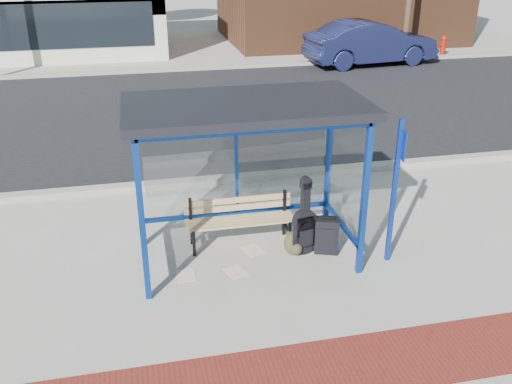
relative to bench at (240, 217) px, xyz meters
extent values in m
plane|color=#B2ADA0|center=(0.02, -0.46, -0.45)|extent=(120.00, 120.00, 0.00)
cube|color=maroon|center=(0.02, -3.06, -0.44)|extent=(60.00, 1.00, 0.01)
cube|color=gray|center=(0.02, 2.44, -0.39)|extent=(60.00, 0.25, 0.12)
cube|color=black|center=(0.02, 7.54, -0.45)|extent=(60.00, 10.00, 0.00)
cube|color=gray|center=(0.02, 12.64, -0.39)|extent=(60.00, 0.25, 0.12)
cube|color=#B2ADA0|center=(0.02, 14.54, -0.45)|extent=(60.00, 4.00, 0.01)
cube|color=navy|center=(-1.48, -1.21, 0.70)|extent=(0.08, 0.08, 2.30)
cube|color=navy|center=(1.52, -1.21, 0.70)|extent=(0.08, 0.08, 2.30)
cube|color=navy|center=(-1.48, 0.29, 0.70)|extent=(0.08, 0.08, 2.30)
cube|color=navy|center=(1.52, 0.29, 0.70)|extent=(0.08, 0.08, 2.30)
cube|color=navy|center=(0.02, 0.29, 1.81)|extent=(3.00, 0.08, 0.08)
cube|color=navy|center=(0.02, -1.21, 1.81)|extent=(3.00, 0.08, 0.08)
cube|color=navy|center=(-1.48, -0.46, 1.81)|extent=(0.08, 1.50, 0.08)
cube|color=navy|center=(1.52, -0.46, 1.81)|extent=(0.08, 1.50, 0.08)
cube|color=navy|center=(0.02, 0.29, -0.05)|extent=(3.00, 0.08, 0.06)
cube|color=navy|center=(-1.48, -0.46, -0.05)|extent=(0.08, 1.50, 0.06)
cube|color=navy|center=(1.52, -0.46, -0.05)|extent=(0.08, 1.50, 0.06)
cube|color=navy|center=(0.02, 0.29, 0.90)|extent=(0.05, 0.05, 1.90)
cube|color=silver|center=(0.02, 0.29, 0.86)|extent=(2.84, 0.01, 1.82)
cube|color=silver|center=(-1.48, -0.46, 0.86)|extent=(0.02, 1.34, 1.82)
cube|color=silver|center=(1.52, -0.46, 0.86)|extent=(0.02, 1.34, 1.82)
cube|color=black|center=(0.02, -0.46, 1.91)|extent=(3.30, 1.80, 0.12)
cube|color=black|center=(-0.75, -0.23, -0.24)|extent=(0.05, 0.05, 0.42)
cube|color=black|center=(-0.75, 0.13, -0.05)|extent=(0.05, 0.05, 0.79)
cube|color=black|center=(-0.75, -0.05, -0.24)|extent=(0.05, 0.38, 0.05)
cube|color=black|center=(0.74, -0.25, -0.24)|extent=(0.05, 0.05, 0.42)
cube|color=black|center=(0.75, 0.12, -0.05)|extent=(0.05, 0.05, 0.79)
cube|color=black|center=(0.75, -0.07, -0.24)|extent=(0.05, 0.38, 0.05)
cube|color=tan|center=(0.00, -0.21, -0.03)|extent=(1.68, 0.10, 0.03)
cube|color=tan|center=(0.00, -0.11, -0.03)|extent=(1.68, 0.10, 0.03)
cube|color=tan|center=(0.00, -0.01, -0.03)|extent=(1.68, 0.10, 0.03)
cube|color=tan|center=(0.00, 0.10, -0.03)|extent=(1.68, 0.10, 0.03)
cube|color=tan|center=(0.00, 0.13, 0.11)|extent=(1.68, 0.05, 0.09)
cube|color=tan|center=(0.00, 0.13, 0.24)|extent=(1.68, 0.05, 0.09)
cylinder|color=black|center=(0.89, -0.52, -0.23)|extent=(0.45, 0.21, 0.44)
cylinder|color=black|center=(0.89, -0.52, 0.11)|extent=(0.38, 0.20, 0.36)
cube|color=black|center=(0.89, -0.52, -0.07)|extent=(0.33, 0.19, 0.52)
cube|color=black|center=(0.89, -0.52, 0.46)|extent=(0.13, 0.13, 0.52)
cube|color=black|center=(0.89, -0.52, 0.69)|extent=(0.17, 0.14, 0.10)
cube|color=black|center=(1.24, -0.57, -0.16)|extent=(0.41, 0.33, 0.56)
cylinder|color=black|center=(1.12, -0.52, -0.42)|extent=(0.12, 0.21, 0.05)
cylinder|color=black|center=(1.37, -0.61, -0.42)|extent=(0.12, 0.21, 0.05)
cube|color=black|center=(1.24, -0.57, 0.15)|extent=(0.22, 0.11, 0.04)
cube|color=black|center=(1.20, -0.68, -0.15)|extent=(0.27, 0.11, 0.30)
ellipsoid|color=#32301B|center=(0.74, -0.51, -0.27)|extent=(0.34, 0.26, 0.36)
ellipsoid|color=#32301B|center=(0.75, -0.62, -0.32)|extent=(0.19, 0.15, 0.19)
cube|color=#32301B|center=(0.73, -0.49, -0.10)|extent=(0.11, 0.05, 0.03)
cube|color=#0D2D96|center=(2.07, -0.97, 0.65)|extent=(0.07, 0.07, 2.20)
cube|color=#0D2D96|center=(2.11, -0.98, 1.38)|extent=(0.05, 0.27, 0.41)
cube|color=white|center=(-0.22, -0.84, -0.45)|extent=(0.36, 0.40, 0.01)
cube|color=white|center=(-0.94, -0.77, -0.45)|extent=(0.27, 0.34, 0.01)
cube|color=white|center=(0.15, -0.28, -0.45)|extent=(0.36, 0.41, 0.01)
imported|color=#191E47|center=(7.28, 12.21, 0.35)|extent=(4.99, 2.20, 1.59)
cylinder|color=#9E1B0B|center=(10.72, 13.03, -0.12)|extent=(0.22, 0.22, 0.66)
sphere|color=#9E1B0B|center=(10.72, 13.03, 0.24)|extent=(0.24, 0.24, 0.24)
cylinder|color=#9E1B0B|center=(10.72, 13.03, -0.01)|extent=(0.36, 0.15, 0.11)
camera|label=1|loc=(-1.45, -7.77, 4.03)|focal=40.00mm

